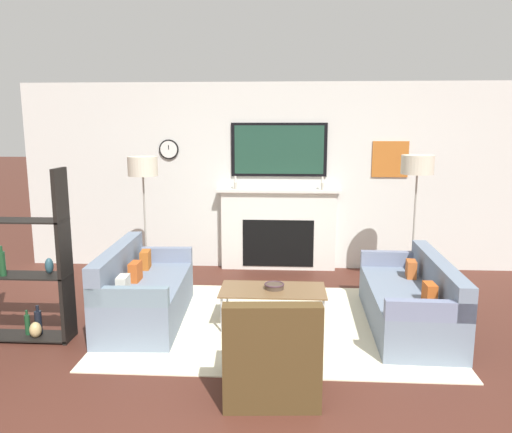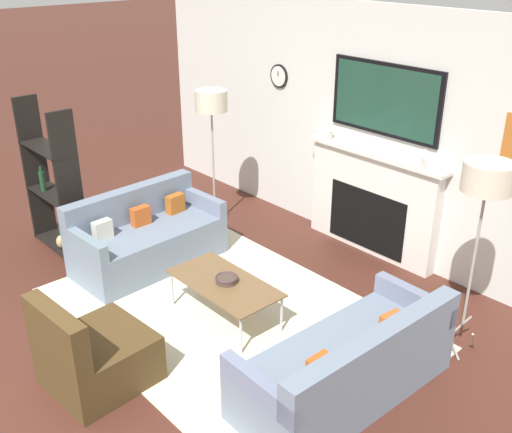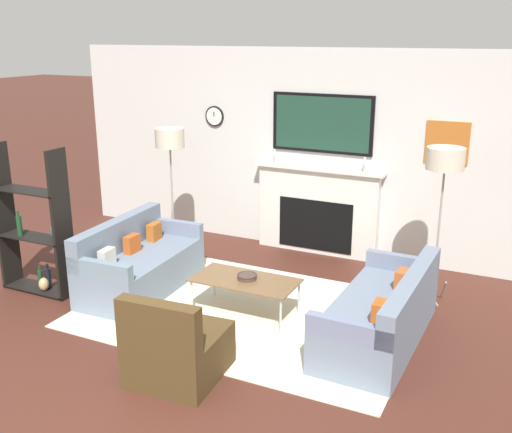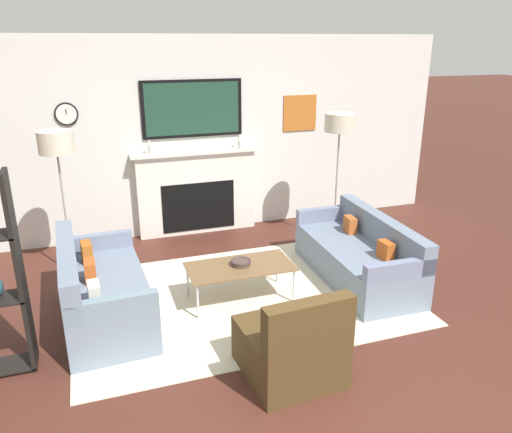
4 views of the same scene
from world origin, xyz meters
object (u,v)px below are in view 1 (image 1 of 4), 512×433
object	(u,v)px
couch_right	(411,302)
decorative_bowl	(274,286)
floor_lamp_right	(417,167)
coffee_table	(273,291)
shelf_unit	(23,266)
floor_lamp_left	(143,169)
couch_left	(143,294)
armchair	(271,360)

from	to	relation	value
couch_right	decorative_bowl	world-z (taller)	couch_right
couch_right	floor_lamp_right	xyz separation A→B (m)	(0.29, 1.18, 1.32)
coffee_table	shelf_unit	distance (m)	2.50
floor_lamp_left	floor_lamp_right	size ratio (longest dim) A/B	0.98
couch_left	coffee_table	bearing A→B (deg)	-1.75
armchair	floor_lamp_left	xyz separation A→B (m)	(-1.71, 2.57, 1.28)
couch_right	decorative_bowl	bearing A→B (deg)	-178.88
couch_left	coffee_table	xyz separation A→B (m)	(1.41, -0.04, 0.07)
coffee_table	floor_lamp_right	xyz separation A→B (m)	(1.74, 1.22, 1.22)
armchair	shelf_unit	world-z (taller)	shelf_unit
coffee_table	decorative_bowl	size ratio (longest dim) A/B	5.22
couch_right	decorative_bowl	xyz separation A→B (m)	(-1.44, -0.03, 0.16)
decorative_bowl	floor_lamp_right	xyz separation A→B (m)	(1.73, 1.20, 1.16)
couch_right	coffee_table	size ratio (longest dim) A/B	1.66
armchair	floor_lamp_right	bearing A→B (deg)	56.26
couch_right	armchair	xyz separation A→B (m)	(-1.43, -1.40, 0.00)
couch_left	floor_lamp_right	xyz separation A→B (m)	(3.15, 1.18, 1.29)
decorative_bowl	shelf_unit	size ratio (longest dim) A/B	0.12
couch_right	armchair	size ratio (longest dim) A/B	2.22
couch_left	floor_lamp_left	bearing A→B (deg)	103.69
decorative_bowl	shelf_unit	xyz separation A→B (m)	(-2.43, -0.51, 0.32)
armchair	coffee_table	size ratio (longest dim) A/B	0.75
armchair	coffee_table	distance (m)	1.36
armchair	floor_lamp_left	world-z (taller)	floor_lamp_left
couch_right	decorative_bowl	size ratio (longest dim) A/B	8.68
armchair	decorative_bowl	size ratio (longest dim) A/B	3.91
couch_left	decorative_bowl	bearing A→B (deg)	-1.11
couch_right	couch_left	bearing A→B (deg)	-179.99
couch_left	couch_right	bearing A→B (deg)	0.01
floor_lamp_left	shelf_unit	distance (m)	2.03
armchair	couch_left	bearing A→B (deg)	135.55
floor_lamp_left	shelf_unit	size ratio (longest dim) A/B	1.00
armchair	shelf_unit	bearing A→B (deg)	160.47
decorative_bowl	floor_lamp_right	bearing A→B (deg)	34.91
couch_right	shelf_unit	xyz separation A→B (m)	(-3.87, -0.53, 0.48)
couch_left	couch_right	size ratio (longest dim) A/B	0.89
shelf_unit	floor_lamp_right	bearing A→B (deg)	22.35
couch_right	shelf_unit	size ratio (longest dim) A/B	1.08
couch_right	shelf_unit	bearing A→B (deg)	-172.15
floor_lamp_left	floor_lamp_right	world-z (taller)	floor_lamp_right
coffee_table	floor_lamp_right	world-z (taller)	floor_lamp_right
floor_lamp_right	armchair	bearing A→B (deg)	-123.74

